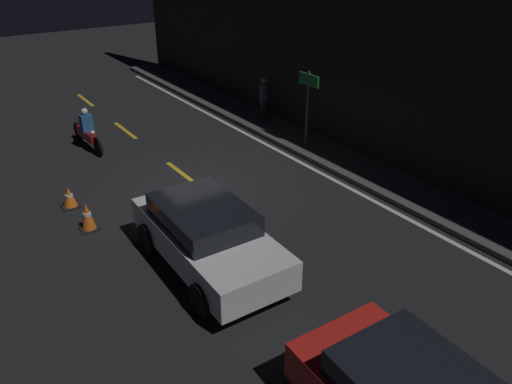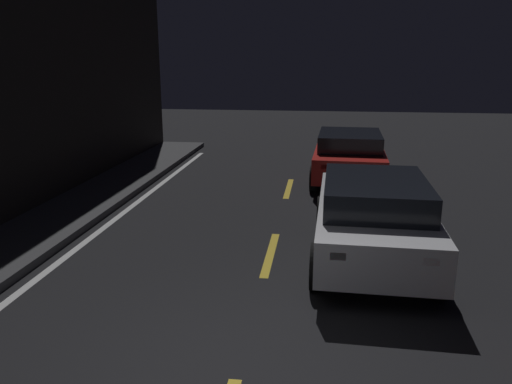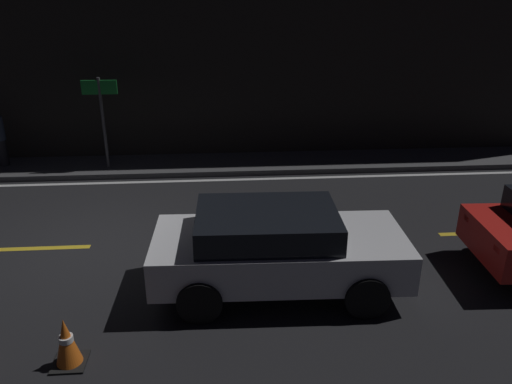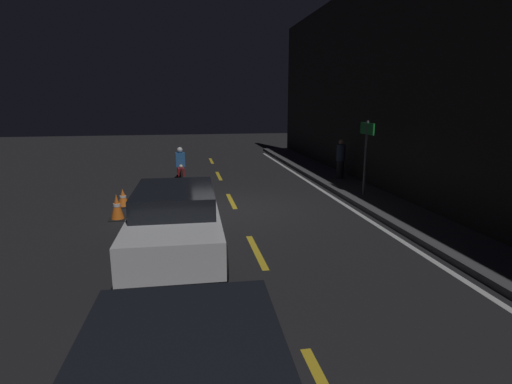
{
  "view_description": "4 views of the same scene",
  "coord_description": "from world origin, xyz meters",
  "px_view_note": "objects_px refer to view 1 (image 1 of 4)",
  "views": [
    {
      "loc": [
        11.23,
        -5.84,
        6.32
      ],
      "look_at": [
        2.44,
        0.26,
        0.78
      ],
      "focal_mm": 35.0,
      "sensor_mm": 36.0,
      "label": 1
    },
    {
      "loc": [
        -4.44,
        -0.81,
        3.23
      ],
      "look_at": [
        3.27,
        0.22,
        1.15
      ],
      "focal_mm": 35.0,
      "sensor_mm": 36.0,
      "label": 2
    },
    {
      "loc": [
        2.61,
        -8.77,
        4.72
      ],
      "look_at": [
        3.25,
        0.09,
        1.02
      ],
      "focal_mm": 35.0,
      "sensor_mm": 36.0,
      "label": 3
    },
    {
      "loc": [
        11.4,
        -1.45,
        3.14
      ],
      "look_at": [
        3.04,
        0.07,
        1.2
      ],
      "focal_mm": 28.0,
      "sensor_mm": 36.0,
      "label": 4
    }
  ],
  "objects_px": {
    "motorcycle": "(87,132)",
    "traffic_cone_mid": "(87,216)",
    "traffic_cone_near": "(69,197)",
    "shop_sign": "(308,94)",
    "pedestrian": "(264,98)",
    "sedan_white": "(207,235)"
  },
  "relations": [
    {
      "from": "motorcycle",
      "to": "pedestrian",
      "type": "relative_size",
      "value": 1.54
    },
    {
      "from": "motorcycle",
      "to": "sedan_white",
      "type": "bearing_deg",
      "value": -3.16
    },
    {
      "from": "motorcycle",
      "to": "shop_sign",
      "type": "distance_m",
      "value": 7.32
    },
    {
      "from": "traffic_cone_mid",
      "to": "shop_sign",
      "type": "xyz_separation_m",
      "value": [
        -0.96,
        7.57,
        1.48
      ]
    },
    {
      "from": "traffic_cone_near",
      "to": "traffic_cone_mid",
      "type": "height_order",
      "value": "traffic_cone_mid"
    },
    {
      "from": "pedestrian",
      "to": "traffic_cone_mid",
      "type": "bearing_deg",
      "value": -64.08
    },
    {
      "from": "sedan_white",
      "to": "motorcycle",
      "type": "xyz_separation_m",
      "value": [
        -8.09,
        0.08,
        -0.22
      ]
    },
    {
      "from": "traffic_cone_near",
      "to": "shop_sign",
      "type": "distance_m",
      "value": 7.77
    },
    {
      "from": "traffic_cone_near",
      "to": "traffic_cone_mid",
      "type": "relative_size",
      "value": 0.78
    },
    {
      "from": "motorcycle",
      "to": "pedestrian",
      "type": "height_order",
      "value": "pedestrian"
    },
    {
      "from": "pedestrian",
      "to": "sedan_white",
      "type": "bearing_deg",
      "value": -42.79
    },
    {
      "from": "traffic_cone_near",
      "to": "pedestrian",
      "type": "bearing_deg",
      "value": 107.24
    },
    {
      "from": "motorcycle",
      "to": "traffic_cone_mid",
      "type": "relative_size",
      "value": 3.35
    },
    {
      "from": "sedan_white",
      "to": "traffic_cone_near",
      "type": "height_order",
      "value": "sedan_white"
    },
    {
      "from": "motorcycle",
      "to": "traffic_cone_mid",
      "type": "distance_m",
      "value": 5.4
    },
    {
      "from": "shop_sign",
      "to": "traffic_cone_mid",
      "type": "bearing_deg",
      "value": -82.74
    },
    {
      "from": "motorcycle",
      "to": "traffic_cone_near",
      "type": "xyz_separation_m",
      "value": [
        3.75,
        -1.72,
        -0.29
      ]
    },
    {
      "from": "traffic_cone_near",
      "to": "shop_sign",
      "type": "relative_size",
      "value": 0.23
    },
    {
      "from": "sedan_white",
      "to": "traffic_cone_mid",
      "type": "relative_size",
      "value": 5.78
    },
    {
      "from": "sedan_white",
      "to": "traffic_cone_mid",
      "type": "distance_m",
      "value": 3.4
    },
    {
      "from": "traffic_cone_near",
      "to": "shop_sign",
      "type": "bearing_deg",
      "value": 86.88
    },
    {
      "from": "traffic_cone_near",
      "to": "traffic_cone_mid",
      "type": "xyz_separation_m",
      "value": [
        1.38,
        0.04,
        0.08
      ]
    }
  ]
}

